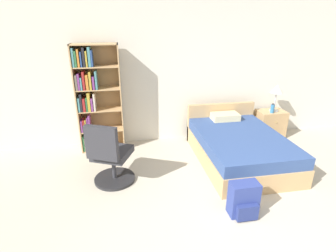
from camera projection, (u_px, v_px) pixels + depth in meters
name	position (u px, v px, depth m)	size (l,w,h in m)	color
wall_back	(190.00, 73.00, 4.91)	(9.00, 0.06, 2.60)	silver
bookshelf	(93.00, 95.00, 4.50)	(0.76, 0.31, 1.87)	tan
bed	(238.00, 145.00, 4.41)	(1.32, 1.91, 0.73)	tan
office_chair	(110.00, 158.00, 3.68)	(0.65, 0.70, 0.97)	#232326
nightstand	(270.00, 124.00, 5.29)	(0.54, 0.40, 0.55)	tan
table_lamp	(277.00, 90.00, 5.03)	(0.24, 0.24, 0.53)	#B2B2B7
water_bottle	(272.00, 108.00, 5.06)	(0.07, 0.07, 0.18)	teal
backpack_blue	(244.00, 200.00, 3.14)	(0.34, 0.26, 0.44)	navy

